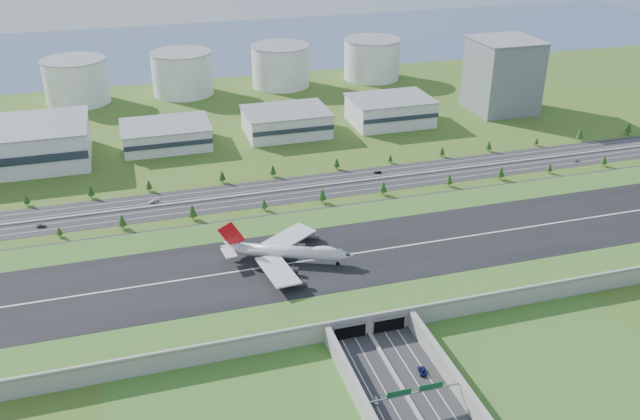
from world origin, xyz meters
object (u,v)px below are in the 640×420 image
object	(u,v)px
car_0	(376,401)
car_6	(576,160)
car_4	(41,226)
office_tower	(503,76)
fuel_tank_a	(76,81)
car_7	(153,201)
boeing_747	(286,252)
car_2	(422,371)
car_5	(378,172)

from	to	relation	value
car_0	car_6	distance (m)	268.50
car_4	office_tower	bearing A→B (deg)	-64.70
fuel_tank_a	car_7	size ratio (longest dim) A/B	8.67
boeing_747	car_0	bearing A→B (deg)	-59.93
car_0	car_2	bearing A→B (deg)	38.55
boeing_747	car_7	xyz separation A→B (m)	(-54.07, 98.80, -12.58)
office_tower	car_7	world-z (taller)	office_tower
fuel_tank_a	car_0	distance (m)	413.18
office_tower	car_4	world-z (taller)	office_tower
car_2	car_6	xyz separation A→B (m)	(182.73, 163.15, -0.14)
car_5	car_7	bearing A→B (deg)	-72.74
car_6	car_7	bearing A→B (deg)	72.82
car_0	car_5	distance (m)	205.54
office_tower	boeing_747	distance (m)	294.21
office_tower	car_5	world-z (taller)	office_tower
car_6	car_7	xyz separation A→B (m)	(-269.32, 16.01, 0.17)
car_5	car_6	distance (m)	132.65
car_7	car_4	bearing A→B (deg)	-97.54
car_0	car_7	size ratio (longest dim) A/B	0.73
car_2	car_7	world-z (taller)	car_7
car_5	car_7	world-z (taller)	car_7
car_0	car_7	world-z (taller)	car_7
fuel_tank_a	car_4	bearing A→B (deg)	-93.89
office_tower	car_0	distance (m)	354.64
office_tower	car_6	size ratio (longest dim) A/B	11.52
fuel_tank_a	car_7	bearing A→B (deg)	-78.05
car_4	car_5	size ratio (longest dim) A/B	1.06
car_6	car_7	world-z (taller)	car_7
boeing_747	car_7	distance (m)	113.33
car_4	car_7	xyz separation A→B (m)	(59.42, 13.85, 0.01)
office_tower	car_6	bearing A→B (deg)	-93.33
fuel_tank_a	car_0	xyz separation A→B (m)	(108.42, -398.36, -16.67)
boeing_747	car_4	xyz separation A→B (m)	(-113.49, 84.95, -12.60)
car_4	car_7	distance (m)	61.01
car_0	car_7	distance (m)	199.78
car_2	car_6	size ratio (longest dim) A/B	1.22
fuel_tank_a	car_4	size ratio (longest dim) A/B	10.32
boeing_747	car_4	bearing A→B (deg)	166.89
car_0	car_5	size ratio (longest dim) A/B	0.92
car_2	car_6	world-z (taller)	car_2
car_4	car_7	world-z (taller)	car_7
fuel_tank_a	boeing_747	world-z (taller)	fuel_tank_a
car_5	fuel_tank_a	bearing A→B (deg)	-122.40
boeing_747	car_5	world-z (taller)	boeing_747
car_6	car_2	bearing A→B (deg)	117.98
boeing_747	car_5	bearing A→B (deg)	74.10
office_tower	car_2	distance (m)	333.43
fuel_tank_a	boeing_747	size ratio (longest dim) A/B	0.85
car_7	boeing_747	bearing A→B (deg)	8.03
boeing_747	car_6	world-z (taller)	boeing_747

